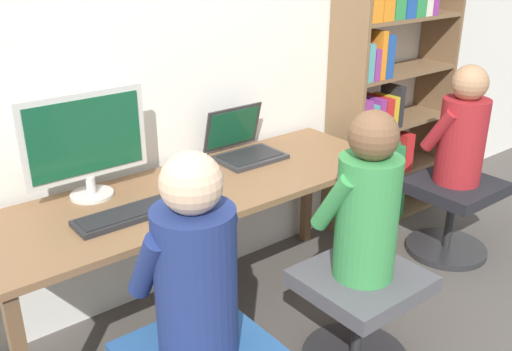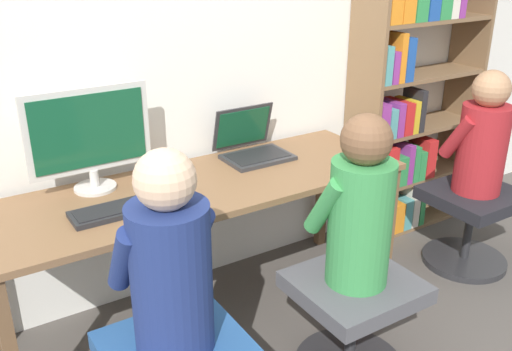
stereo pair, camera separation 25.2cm
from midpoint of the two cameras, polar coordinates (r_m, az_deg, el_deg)
ground_plane at (r=2.73m, az=-3.89°, el=-17.20°), size 14.00×14.00×0.00m
wall_back at (r=2.75m, az=-13.21°, el=12.67°), size 10.00×0.05×2.60m
desk at (r=2.62m, az=-8.24°, el=-2.53°), size 1.94×0.64×0.72m
desktop_monitor at (r=2.51m, az=-19.44°, el=3.02°), size 0.54×0.19×0.46m
laptop at (r=2.89m, az=-3.68°, el=2.80°), size 0.33×0.30×0.25m
keyboard at (r=2.36m, az=-15.82°, el=-3.89°), size 0.42×0.15×0.03m
computer_mouse_by_keyboard at (r=2.45m, az=-10.06°, el=-2.20°), size 0.07×0.10×0.03m
office_chair_right at (r=2.52m, az=7.39°, el=-13.20°), size 0.48×0.47×0.46m
person_at_monitor at (r=1.86m, az=-10.11°, el=-9.10°), size 0.33×0.32×0.72m
person_at_laptop at (r=2.27m, az=7.94°, el=-2.80°), size 0.31×0.30×0.70m
bookshelf at (r=3.55m, az=11.02°, el=10.02°), size 0.89×0.29×1.97m
office_chair_side at (r=3.49m, az=17.03°, el=-3.29°), size 0.48×0.47×0.46m
person_near_shelf at (r=3.32m, az=17.91°, el=4.27°), size 0.32×0.30×0.67m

